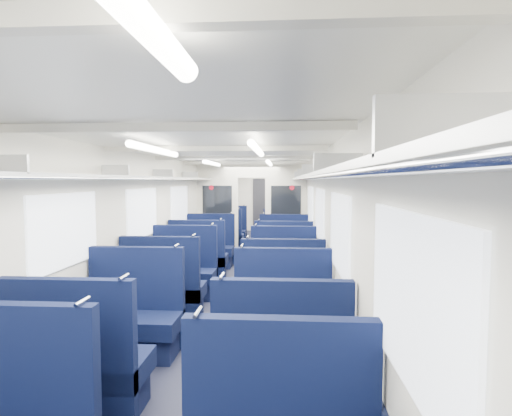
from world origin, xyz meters
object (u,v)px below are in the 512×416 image
seat_15 (283,276)px  seat_23 (284,234)px  seat_19 (284,251)px  seat_20 (222,238)px  seat_17 (284,262)px  seat_10 (133,321)px  seat_13 (283,297)px  seat_8 (78,371)px  seat_22 (228,233)px  seat_21 (284,239)px  seat_18 (210,250)px  seat_12 (164,292)px  seat_16 (199,260)px  seat_9 (282,373)px  seat_14 (183,274)px  bulkhead (252,208)px  seat_11 (283,323)px  end_door (263,205)px

seat_15 → seat_23: bearing=90.0°
seat_19 → seat_20: (-1.66, 1.93, 0.00)m
seat_17 → seat_19: same height
seat_10 → seat_13: same height
seat_8 → seat_20: size_ratio=1.00×
seat_19 → seat_22: size_ratio=1.00×
seat_15 → seat_21: 4.41m
seat_13 → seat_18: bearing=114.2°
seat_12 → seat_21: 5.76m
seat_19 → seat_16: bearing=-144.6°
seat_9 → seat_14: same height
seat_14 → seat_17: bearing=34.1°
seat_18 → seat_23: size_ratio=1.00×
seat_9 → seat_15: size_ratio=1.00×
seat_14 → seat_16: 1.21m
seat_23 → seat_10: bearing=-102.1°
seat_14 → seat_23: bearing=73.0°
seat_8 → seat_22: size_ratio=1.00×
seat_8 → seat_23: bearing=79.5°
seat_13 → seat_23: 6.67m
seat_13 → seat_14: bearing=142.9°
bulkhead → seat_14: bearing=-102.2°
seat_8 → seat_21: 8.10m
seat_14 → seat_19: (1.66, 2.39, 0.00)m
seat_20 → seat_22: same height
bulkhead → seat_15: 4.04m
seat_8 → seat_12: (0.00, 2.41, 0.00)m
seat_9 → seat_10: (-1.66, 1.15, 0.00)m
seat_11 → seat_15: (0.00, 2.25, 0.00)m
end_door → seat_13: bearing=-85.5°
seat_10 → seat_19: size_ratio=1.00×
seat_8 → seat_18: 5.97m
seat_10 → bulkhead: bearing=82.3°
seat_18 → seat_21: 2.56m
seat_9 → seat_16: size_ratio=1.00×
seat_16 → seat_23: (1.66, 4.20, 0.00)m
end_door → seat_10: end_door is taller
end_door → seat_15: size_ratio=1.65×
seat_20 → seat_22: 1.14m
seat_22 → seat_19: bearing=-61.6°
seat_9 → seat_11: 1.18m
seat_10 → seat_22: (0.00, 7.77, 0.00)m
seat_10 → seat_18: (0.00, 4.74, 0.00)m
seat_9 → seat_17: bearing=90.0°
seat_20 → seat_17: bearing=-62.6°
seat_18 → seat_20: 1.89m
seat_11 → seat_21: 6.66m
bulkhead → seat_22: bearing=117.0°
seat_17 → seat_12: bearing=-126.4°
seat_18 → seat_20: (0.00, 1.89, 0.00)m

